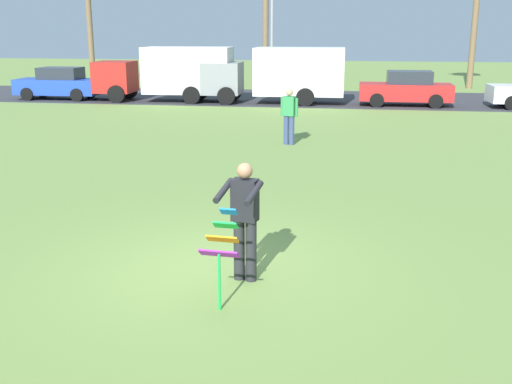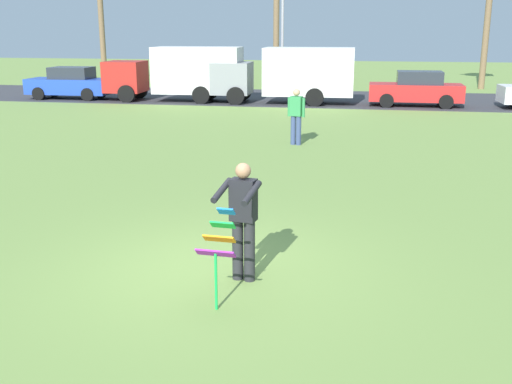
{
  "view_description": "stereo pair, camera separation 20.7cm",
  "coord_description": "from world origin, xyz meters",
  "px_view_note": "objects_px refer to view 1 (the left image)",
  "views": [
    {
      "loc": [
        1.95,
        -8.4,
        3.54
      ],
      "look_at": [
        0.51,
        0.73,
        1.05
      ],
      "focal_mm": 42.96,
      "sensor_mm": 36.0,
      "label": 1
    },
    {
      "loc": [
        2.16,
        -8.36,
        3.54
      ],
      "look_at": [
        0.51,
        0.73,
        1.05
      ],
      "focal_mm": 42.96,
      "sensor_mm": 36.0,
      "label": 2
    }
  ],
  "objects_px": {
    "parked_car_red": "(406,89)",
    "person_walker_near": "(289,115)",
    "parked_truck_grey_van": "(282,74)",
    "kite_held": "(222,243)",
    "person_kite_flyer": "(244,217)",
    "parked_car_blue": "(59,84)",
    "streetlight_pole": "(272,19)",
    "parked_truck_red_cab": "(172,72)"
  },
  "relations": [
    {
      "from": "parked_truck_grey_van",
      "to": "person_walker_near",
      "type": "relative_size",
      "value": 3.89
    },
    {
      "from": "parked_truck_red_cab",
      "to": "parked_truck_grey_van",
      "type": "distance_m",
      "value": 5.41
    },
    {
      "from": "kite_held",
      "to": "streetlight_pole",
      "type": "xyz_separation_m",
      "value": [
        -3.28,
        29.71,
        3.14
      ]
    },
    {
      "from": "parked_truck_red_cab",
      "to": "parked_truck_grey_van",
      "type": "height_order",
      "value": "same"
    },
    {
      "from": "kite_held",
      "to": "parked_truck_red_cab",
      "type": "relative_size",
      "value": 0.18
    },
    {
      "from": "kite_held",
      "to": "person_kite_flyer",
      "type": "bearing_deg",
      "value": 80.48
    },
    {
      "from": "parked_car_red",
      "to": "streetlight_pole",
      "type": "bearing_deg",
      "value": 133.53
    },
    {
      "from": "parked_car_blue",
      "to": "parked_truck_grey_van",
      "type": "relative_size",
      "value": 0.63
    },
    {
      "from": "person_kite_flyer",
      "to": "parked_truck_red_cab",
      "type": "height_order",
      "value": "parked_truck_red_cab"
    },
    {
      "from": "parked_car_blue",
      "to": "person_walker_near",
      "type": "distance_m",
      "value": 16.56
    },
    {
      "from": "parked_car_red",
      "to": "parked_truck_grey_van",
      "type": "bearing_deg",
      "value": -180.0
    },
    {
      "from": "parked_car_blue",
      "to": "parked_car_red",
      "type": "relative_size",
      "value": 1.0
    },
    {
      "from": "parked_car_red",
      "to": "parked_truck_red_cab",
      "type": "bearing_deg",
      "value": -180.0
    },
    {
      "from": "parked_car_blue",
      "to": "parked_truck_grey_van",
      "type": "xyz_separation_m",
      "value": [
        11.31,
        -0.0,
        0.64
      ]
    },
    {
      "from": "parked_car_blue",
      "to": "person_walker_near",
      "type": "relative_size",
      "value": 2.44
    },
    {
      "from": "parked_car_blue",
      "to": "parked_truck_red_cab",
      "type": "xyz_separation_m",
      "value": [
        5.9,
        -0.0,
        0.64
      ]
    },
    {
      "from": "person_kite_flyer",
      "to": "person_walker_near",
      "type": "bearing_deg",
      "value": 92.59
    },
    {
      "from": "parked_car_red",
      "to": "person_walker_near",
      "type": "bearing_deg",
      "value": -112.35
    },
    {
      "from": "person_kite_flyer",
      "to": "parked_car_blue",
      "type": "relative_size",
      "value": 0.41
    },
    {
      "from": "parked_truck_red_cab",
      "to": "streetlight_pole",
      "type": "height_order",
      "value": "streetlight_pole"
    },
    {
      "from": "parked_truck_grey_van",
      "to": "kite_held",
      "type": "bearing_deg",
      "value": -85.34
    },
    {
      "from": "person_kite_flyer",
      "to": "parked_car_blue",
      "type": "distance_m",
      "value": 25.01
    },
    {
      "from": "parked_car_blue",
      "to": "parked_truck_grey_van",
      "type": "height_order",
      "value": "parked_truck_grey_van"
    },
    {
      "from": "person_kite_flyer",
      "to": "parked_truck_red_cab",
      "type": "bearing_deg",
      "value": 109.12
    },
    {
      "from": "person_kite_flyer",
      "to": "parked_car_red",
      "type": "bearing_deg",
      "value": 79.69
    },
    {
      "from": "kite_held",
      "to": "streetlight_pole",
      "type": "bearing_deg",
      "value": 96.31
    },
    {
      "from": "person_kite_flyer",
      "to": "parked_truck_grey_van",
      "type": "relative_size",
      "value": 0.26
    },
    {
      "from": "kite_held",
      "to": "person_walker_near",
      "type": "relative_size",
      "value": 0.72
    },
    {
      "from": "kite_held",
      "to": "parked_car_red",
      "type": "xyz_separation_m",
      "value": [
        4.0,
        22.05,
        -0.08
      ]
    },
    {
      "from": "parked_car_red",
      "to": "person_walker_near",
      "type": "height_order",
      "value": "person_walker_near"
    },
    {
      "from": "parked_truck_red_cab",
      "to": "person_walker_near",
      "type": "relative_size",
      "value": 3.91
    },
    {
      "from": "kite_held",
      "to": "parked_truck_grey_van",
      "type": "relative_size",
      "value": 0.19
    },
    {
      "from": "parked_truck_grey_van",
      "to": "person_walker_near",
      "type": "distance_m",
      "value": 10.66
    },
    {
      "from": "kite_held",
      "to": "parked_truck_grey_van",
      "type": "height_order",
      "value": "parked_truck_grey_van"
    },
    {
      "from": "parked_car_blue",
      "to": "parked_truck_red_cab",
      "type": "height_order",
      "value": "parked_truck_red_cab"
    },
    {
      "from": "kite_held",
      "to": "parked_car_red",
      "type": "height_order",
      "value": "parked_car_red"
    },
    {
      "from": "person_kite_flyer",
      "to": "kite_held",
      "type": "distance_m",
      "value": 0.86
    },
    {
      "from": "person_kite_flyer",
      "to": "parked_truck_grey_van",
      "type": "bearing_deg",
      "value": 95.22
    },
    {
      "from": "parked_car_blue",
      "to": "parked_car_red",
      "type": "xyz_separation_m",
      "value": [
        17.11,
        -0.0,
        0.0
      ]
    },
    {
      "from": "person_kite_flyer",
      "to": "person_walker_near",
      "type": "xyz_separation_m",
      "value": [
        -0.48,
        10.66,
        -0.02
      ]
    },
    {
      "from": "person_kite_flyer",
      "to": "kite_held",
      "type": "xyz_separation_m",
      "value": [
        -0.14,
        -0.84,
        -0.09
      ]
    },
    {
      "from": "parked_truck_grey_van",
      "to": "person_walker_near",
      "type": "xyz_separation_m",
      "value": [
        1.46,
        -10.55,
        -0.48
      ]
    }
  ]
}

